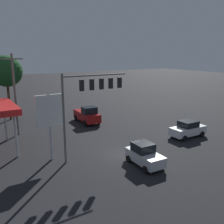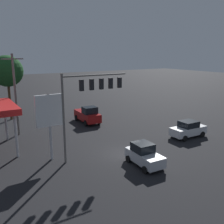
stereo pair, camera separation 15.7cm
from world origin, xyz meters
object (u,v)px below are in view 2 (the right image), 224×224
Objects in this scene: sedan_far at (188,129)px; pickup_parked at (88,115)px; street_tree at (7,71)px; hatchback_crossing at (144,155)px; utility_pole at (15,93)px; traffic_signal_assembly at (90,93)px; price_sign at (49,114)px.

sedan_far is 0.84× the size of pickup_parked.
pickup_parked is 13.08m from street_tree.
street_tree is at bearing -160.64° from hatchback_crossing.
sedan_far is at bearing 145.66° from utility_pole.
hatchback_crossing is at bearing 117.23° from utility_pole.
traffic_signal_assembly is 7.30m from hatchback_crossing.
price_sign reaches higher than pickup_parked.
pickup_parked reaches higher than sedan_far.
street_tree reaches higher than sedan_far.
hatchback_crossing reaches higher than sedan_far.
utility_pole is at bearing 85.76° from street_tree.
utility_pole is 16.95m from hatchback_crossing.
price_sign is 9.15m from hatchback_crossing.
pickup_parked is at bearing -177.74° from utility_pole.
street_tree reaches higher than hatchback_crossing.
sedan_far is at bearing 111.57° from hatchback_crossing.
traffic_signal_assembly is at bearing -141.45° from hatchback_crossing.
utility_pole is 1.81× the size of pickup_parked.
sedan_far is at bearing 175.63° from traffic_signal_assembly.
traffic_signal_assembly is 2.07× the size of hatchback_crossing.
street_tree reaches higher than pickup_parked.
price_sign is at bearing -127.94° from hatchback_crossing.
utility_pole is 2.47× the size of hatchback_crossing.
price_sign reaches higher than hatchback_crossing.
utility_pole reaches higher than hatchback_crossing.
pickup_parked is (-8.42, -9.51, -3.25)m from price_sign.
street_tree is at bearing -88.49° from price_sign.
traffic_signal_assembly is 0.83× the size of utility_pole.
traffic_signal_assembly is 12.95m from pickup_parked.
utility_pole reaches higher than pickup_parked.
utility_pole is at bearing -32.84° from sedan_far.
sedan_far is at bearing 129.83° from street_tree.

